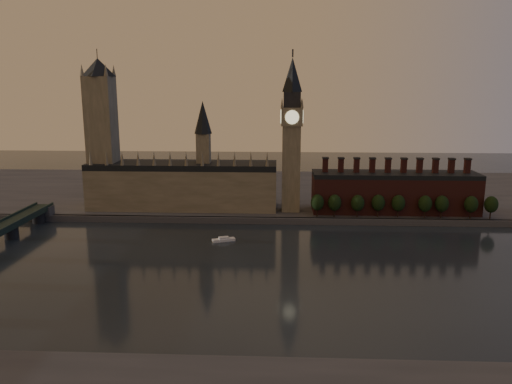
# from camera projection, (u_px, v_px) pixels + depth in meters

# --- Properties ---
(ground) EXTENTS (900.00, 900.00, 0.00)m
(ground) POSITION_uv_depth(u_px,v_px,m) (274.00, 275.00, 236.75)
(ground) COLOR black
(ground) RESTS_ON ground
(north_bank) EXTENTS (900.00, 182.00, 4.00)m
(north_bank) POSITION_uv_depth(u_px,v_px,m) (276.00, 192.00, 410.28)
(north_bank) COLOR #4D4D53
(north_bank) RESTS_ON ground
(palace_of_westminster) EXTENTS (130.00, 30.30, 74.00)m
(palace_of_westminster) POSITION_uv_depth(u_px,v_px,m) (184.00, 183.00, 347.32)
(palace_of_westminster) COLOR gray
(palace_of_westminster) RESTS_ON north_bank
(victoria_tower) EXTENTS (24.00, 24.00, 108.00)m
(victoria_tower) POSITION_uv_depth(u_px,v_px,m) (102.00, 129.00, 342.01)
(victoria_tower) COLOR gray
(victoria_tower) RESTS_ON north_bank
(big_ben) EXTENTS (15.00, 15.00, 107.00)m
(big_ben) POSITION_uv_depth(u_px,v_px,m) (292.00, 133.00, 331.92)
(big_ben) COLOR gray
(big_ben) RESTS_ON north_bank
(chimney_block) EXTENTS (110.00, 25.00, 37.00)m
(chimney_block) POSITION_uv_depth(u_px,v_px,m) (394.00, 192.00, 337.01)
(chimney_block) COLOR #562420
(chimney_block) RESTS_ON north_bank
(embankment_tree_0) EXTENTS (8.60, 8.60, 14.88)m
(embankment_tree_0) POSITION_uv_depth(u_px,v_px,m) (317.00, 202.00, 324.94)
(embankment_tree_0) COLOR black
(embankment_tree_0) RESTS_ON north_bank
(embankment_tree_1) EXTENTS (8.60, 8.60, 14.88)m
(embankment_tree_1) POSITION_uv_depth(u_px,v_px,m) (335.00, 203.00, 324.23)
(embankment_tree_1) COLOR black
(embankment_tree_1) RESTS_ON north_bank
(embankment_tree_2) EXTENTS (8.60, 8.60, 14.88)m
(embankment_tree_2) POSITION_uv_depth(u_px,v_px,m) (358.00, 203.00, 323.13)
(embankment_tree_2) COLOR black
(embankment_tree_2) RESTS_ON north_bank
(embankment_tree_3) EXTENTS (8.60, 8.60, 14.88)m
(embankment_tree_3) POSITION_uv_depth(u_px,v_px,m) (378.00, 203.00, 323.89)
(embankment_tree_3) COLOR black
(embankment_tree_3) RESTS_ON north_bank
(embankment_tree_4) EXTENTS (8.60, 8.60, 14.88)m
(embankment_tree_4) POSITION_uv_depth(u_px,v_px,m) (398.00, 203.00, 323.00)
(embankment_tree_4) COLOR black
(embankment_tree_4) RESTS_ON north_bank
(embankment_tree_5) EXTENTS (8.60, 8.60, 14.88)m
(embankment_tree_5) POSITION_uv_depth(u_px,v_px,m) (425.00, 204.00, 321.36)
(embankment_tree_5) COLOR black
(embankment_tree_5) RESTS_ON north_bank
(embankment_tree_6) EXTENTS (8.60, 8.60, 14.88)m
(embankment_tree_6) POSITION_uv_depth(u_px,v_px,m) (442.00, 204.00, 321.16)
(embankment_tree_6) COLOR black
(embankment_tree_6) RESTS_ON north_bank
(embankment_tree_7) EXTENTS (8.60, 8.60, 14.88)m
(embankment_tree_7) POSITION_uv_depth(u_px,v_px,m) (471.00, 204.00, 319.88)
(embankment_tree_7) COLOR black
(embankment_tree_7) RESTS_ON north_bank
(embankment_tree_8) EXTENTS (8.60, 8.60, 14.88)m
(embankment_tree_8) POSITION_uv_depth(u_px,v_px,m) (491.00, 204.00, 319.27)
(embankment_tree_8) COLOR black
(embankment_tree_8) RESTS_ON north_bank
(river_boat) EXTENTS (13.64, 8.10, 2.63)m
(river_boat) POSITION_uv_depth(u_px,v_px,m) (224.00, 239.00, 287.81)
(river_boat) COLOR silver
(river_boat) RESTS_ON ground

